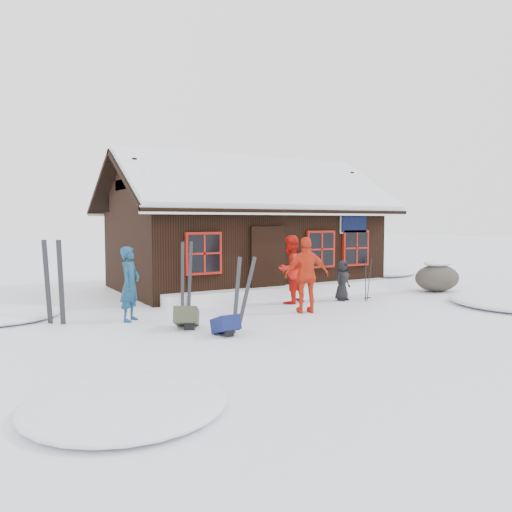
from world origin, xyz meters
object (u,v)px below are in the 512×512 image
object	(u,v)px
boulder	(437,277)
backpack_blue	(226,328)
backpack_olive	(187,320)
skier_crouched	(342,280)
skier_teal	(130,284)
ski_poles	(367,280)
ski_pair_left	(242,294)
skier_orange_left	(290,269)
skier_orange_right	(307,275)

from	to	relation	value
boulder	backpack_blue	world-z (taller)	boulder
boulder	backpack_olive	size ratio (longest dim) A/B	2.48
skier_crouched	boulder	world-z (taller)	skier_crouched
skier_teal	skier_crouched	distance (m)	5.93
ski_poles	backpack_blue	bearing A→B (deg)	-161.40
boulder	ski_pair_left	distance (m)	8.24
skier_orange_left	ski_pair_left	size ratio (longest dim) A/B	1.18
skier_orange_left	backpack_blue	distance (m)	4.14
ski_pair_left	ski_poles	distance (m)	5.07
backpack_blue	skier_teal	bearing A→B (deg)	116.58
skier_orange_right	boulder	size ratio (longest dim) A/B	1.20
backpack_blue	skier_orange_right	bearing A→B (deg)	21.62
skier_orange_right	backpack_olive	size ratio (longest dim) A/B	2.97
skier_crouched	boulder	xyz separation A→B (m)	(3.76, -0.08, -0.11)
skier_teal	skier_orange_left	world-z (taller)	skier_orange_left
ski_poles	ski_pair_left	bearing A→B (deg)	-161.97
skier_crouched	backpack_olive	distance (m)	5.29
skier_teal	ski_poles	bearing A→B (deg)	-53.76
skier_teal	ski_poles	distance (m)	6.51
boulder	ski_poles	bearing A→B (deg)	-174.39
skier_teal	backpack_olive	world-z (taller)	skier_teal
skier_orange_left	ski_poles	distance (m)	2.23
skier_teal	skier_crouched	size ratio (longest dim) A/B	1.47
skier_crouched	backpack_blue	distance (m)	5.22
skier_orange_right	ski_pair_left	xyz separation A→B (m)	(-2.29, -0.94, -0.18)
skier_orange_right	skier_crouched	size ratio (longest dim) A/B	1.63
ski_pair_left	ski_poles	bearing A→B (deg)	4.30
backpack_olive	ski_poles	bearing A→B (deg)	37.34
skier_teal	backpack_blue	size ratio (longest dim) A/B	3.11
skier_crouched	boulder	distance (m)	3.77
boulder	ski_poles	world-z (taller)	ski_poles
boulder	ski_pair_left	xyz separation A→B (m)	(-8.02, -1.88, 0.28)
ski_pair_left	backpack_blue	distance (m)	0.78
boulder	ski_pair_left	world-z (taller)	ski_pair_left
ski_poles	skier_orange_left	bearing A→B (deg)	160.73
skier_orange_left	skier_orange_right	xyz separation A→B (m)	(-0.44, -1.35, -0.00)
backpack_olive	skier_orange_right	bearing A→B (deg)	32.54
skier_teal	boulder	xyz separation A→B (m)	(9.69, -0.20, -0.37)
skier_crouched	boulder	size ratio (longest dim) A/B	0.73
skier_orange_left	skier_orange_right	size ratio (longest dim) A/B	1.00
skier_orange_left	backpack_olive	size ratio (longest dim) A/B	2.97
backpack_blue	backpack_olive	bearing A→B (deg)	111.80
ski_pair_left	skier_orange_right	bearing A→B (deg)	8.61
skier_orange_right	ski_poles	bearing A→B (deg)	-145.85
backpack_blue	skier_orange_left	bearing A→B (deg)	37.00
ski_pair_left	ski_poles	size ratio (longest dim) A/B	1.25
skier_teal	backpack_blue	xyz separation A→B (m)	(1.20, -2.29, -0.68)
skier_orange_right	backpack_blue	size ratio (longest dim) A/B	3.45
backpack_blue	ski_poles	bearing A→B (deg)	17.55
boulder	ski_pair_left	size ratio (longest dim) A/B	0.99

